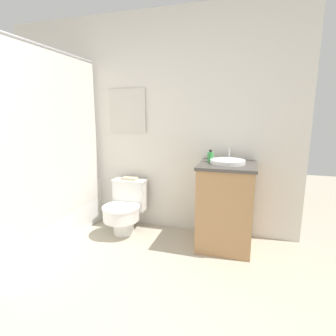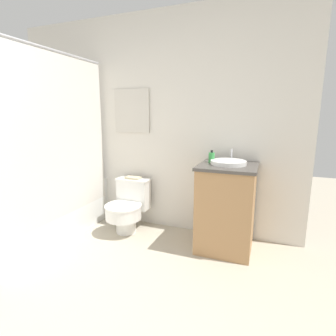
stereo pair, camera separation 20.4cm
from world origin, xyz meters
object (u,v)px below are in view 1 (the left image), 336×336
soap_bottle (210,157)px  book_on_tank (130,178)px  toilet (125,207)px  sink (228,162)px

soap_bottle → book_on_tank: soap_bottle is taller
toilet → soap_bottle: bearing=3.1°
toilet → soap_bottle: 1.16m
sink → soap_bottle: bearing=165.5°
sink → book_on_tank: sink is taller
soap_bottle → book_on_tank: size_ratio=0.70×
toilet → book_on_tank: 0.34m
sink → book_on_tank: bearing=173.3°
toilet → book_on_tank: size_ratio=3.31×
toilet → sink: (1.15, 0.01, 0.60)m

